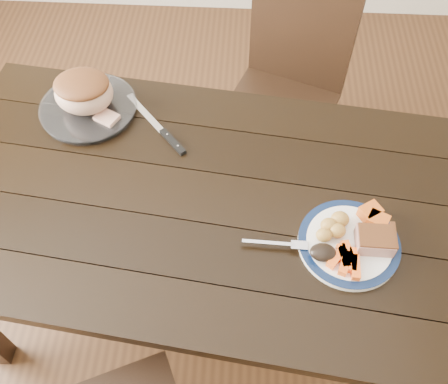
# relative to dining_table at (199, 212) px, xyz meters

# --- Properties ---
(ground) EXTENTS (4.00, 4.00, 0.00)m
(ground) POSITION_rel_dining_table_xyz_m (0.00, 0.00, -0.66)
(ground) COLOR #472B16
(ground) RESTS_ON ground
(dining_table) EXTENTS (1.70, 1.09, 0.75)m
(dining_table) POSITION_rel_dining_table_xyz_m (0.00, 0.00, 0.00)
(dining_table) COLOR black
(dining_table) RESTS_ON ground
(chair_far) EXTENTS (0.54, 0.55, 0.93)m
(chair_far) POSITION_rel_dining_table_xyz_m (0.30, 0.73, -0.13)
(chair_far) COLOR black
(chair_far) RESTS_ON ground
(dinner_plate) EXTENTS (0.28, 0.28, 0.02)m
(dinner_plate) POSITION_rel_dining_table_xyz_m (0.43, -0.14, 0.10)
(dinner_plate) COLOR white
(dinner_plate) RESTS_ON dining_table
(plate_rim) EXTENTS (0.28, 0.28, 0.02)m
(plate_rim) POSITION_rel_dining_table_xyz_m (0.43, -0.14, 0.11)
(plate_rim) COLOR #0B1838
(plate_rim) RESTS_ON dinner_plate
(serving_platter) EXTENTS (0.31, 0.31, 0.02)m
(serving_platter) POSITION_rel_dining_table_xyz_m (-0.39, 0.32, 0.10)
(serving_platter) COLOR white
(serving_platter) RESTS_ON dining_table
(pork_slice) EXTENTS (0.10, 0.08, 0.04)m
(pork_slice) POSITION_rel_dining_table_xyz_m (0.49, -0.15, 0.13)
(pork_slice) COLOR #AE766A
(pork_slice) RESTS_ON dinner_plate
(roasted_potatoes) EXTENTS (0.09, 0.09, 0.04)m
(roasted_potatoes) POSITION_rel_dining_table_xyz_m (0.38, -0.11, 0.13)
(roasted_potatoes) COLOR gold
(roasted_potatoes) RESTS_ON dinner_plate
(carrot_batons) EXTENTS (0.09, 0.11, 0.02)m
(carrot_batons) POSITION_rel_dining_table_xyz_m (0.41, -0.20, 0.12)
(carrot_batons) COLOR #FF5D15
(carrot_batons) RESTS_ON dinner_plate
(pumpkin_wedges) EXTENTS (0.09, 0.09, 0.04)m
(pumpkin_wedges) POSITION_rel_dining_table_xyz_m (0.50, -0.07, 0.13)
(pumpkin_wedges) COLOR orange
(pumpkin_wedges) RESTS_ON dinner_plate
(dark_mushroom) EXTENTS (0.07, 0.05, 0.03)m
(dark_mushroom) POSITION_rel_dining_table_xyz_m (0.35, -0.19, 0.13)
(dark_mushroom) COLOR black
(dark_mushroom) RESTS_ON dinner_plate
(fork) EXTENTS (0.18, 0.03, 0.00)m
(fork) POSITION_rel_dining_table_xyz_m (0.24, -0.16, 0.11)
(fork) COLOR silver
(fork) RESTS_ON dinner_plate
(roast_joint) EXTENTS (0.19, 0.16, 0.12)m
(roast_joint) POSITION_rel_dining_table_xyz_m (-0.39, 0.32, 0.17)
(roast_joint) COLOR tan
(roast_joint) RESTS_ON serving_platter
(cut_slice) EXTENTS (0.09, 0.08, 0.02)m
(cut_slice) POSITION_rel_dining_table_xyz_m (-0.31, 0.27, 0.12)
(cut_slice) COLOR tan
(cut_slice) RESTS_ON serving_platter
(carving_knife) EXTENTS (0.22, 0.26, 0.01)m
(carving_knife) POSITION_rel_dining_table_xyz_m (-0.12, 0.23, 0.10)
(carving_knife) COLOR silver
(carving_knife) RESTS_ON dining_table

